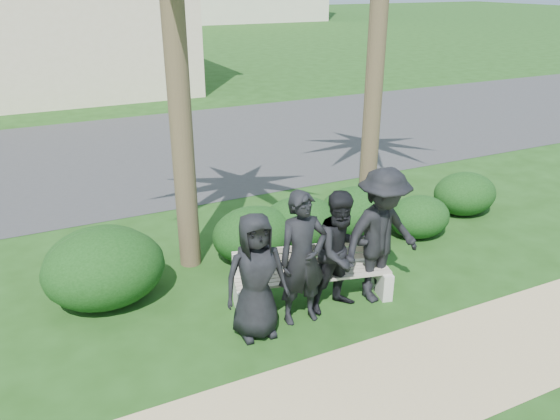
# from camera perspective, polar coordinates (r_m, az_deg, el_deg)

# --- Properties ---
(ground) EXTENTS (160.00, 160.00, 0.00)m
(ground) POSITION_cam_1_polar(r_m,az_deg,el_deg) (7.58, 4.51, -9.44)
(ground) COLOR #1A3C11
(ground) RESTS_ON ground
(footpath) EXTENTS (30.00, 1.60, 0.01)m
(footpath) POSITION_cam_1_polar(r_m,az_deg,el_deg) (6.40, 12.91, -17.07)
(footpath) COLOR tan
(footpath) RESTS_ON ground
(asphalt_street) EXTENTS (160.00, 8.00, 0.01)m
(asphalt_street) POSITION_cam_1_polar(r_m,az_deg,el_deg) (14.47, -11.53, 6.26)
(asphalt_street) COLOR #2D2D30
(asphalt_street) RESTS_ON ground
(park_bench) EXTENTS (2.23, 0.96, 0.74)m
(park_bench) POSITION_cam_1_polar(r_m,az_deg,el_deg) (7.42, 3.37, -7.17)
(park_bench) COLOR #A79D8C
(park_bench) RESTS_ON ground
(man_a) EXTENTS (0.82, 0.56, 1.61)m
(man_a) POSITION_cam_1_polar(r_m,az_deg,el_deg) (6.52, -2.54, -6.95)
(man_a) COLOR black
(man_a) RESTS_ON ground
(man_b) EXTENTS (0.66, 0.45, 1.76)m
(man_b) POSITION_cam_1_polar(r_m,az_deg,el_deg) (6.76, 2.36, -5.08)
(man_b) COLOR black
(man_b) RESTS_ON ground
(man_c) EXTENTS (0.85, 0.69, 1.65)m
(man_c) POSITION_cam_1_polar(r_m,az_deg,el_deg) (7.07, 6.42, -4.36)
(man_c) COLOR black
(man_c) RESTS_ON ground
(man_d) EXTENTS (1.27, 0.81, 1.88)m
(man_d) POSITION_cam_1_polar(r_m,az_deg,el_deg) (7.31, 10.56, -2.68)
(man_d) COLOR black
(man_d) RESTS_ON ground
(hedge_a) EXTENTS (1.52, 1.25, 0.99)m
(hedge_a) POSITION_cam_1_polar(r_m,az_deg,el_deg) (7.92, -18.23, -5.01)
(hedge_a) COLOR black
(hedge_a) RESTS_ON ground
(hedge_b) EXTENTS (1.61, 1.33, 1.05)m
(hedge_b) POSITION_cam_1_polar(r_m,az_deg,el_deg) (7.68, -17.91, -5.61)
(hedge_b) COLOR black
(hedge_b) RESTS_ON ground
(hedge_c) EXTENTS (1.32, 1.09, 0.86)m
(hedge_c) POSITION_cam_1_polar(r_m,az_deg,el_deg) (8.47, -2.76, -2.39)
(hedge_c) COLOR black
(hedge_c) RESTS_ON ground
(hedge_d) EXTENTS (1.31, 1.08, 0.85)m
(hedge_d) POSITION_cam_1_polar(r_m,az_deg,el_deg) (8.86, 2.08, -1.22)
(hedge_d) COLOR black
(hedge_d) RESTS_ON ground
(hedge_e) EXTENTS (1.09, 0.90, 0.71)m
(hedge_e) POSITION_cam_1_polar(r_m,az_deg,el_deg) (9.55, 14.33, -0.56)
(hedge_e) COLOR black
(hedge_e) RESTS_ON ground
(hedge_f) EXTENTS (1.21, 1.00, 0.79)m
(hedge_f) POSITION_cam_1_polar(r_m,az_deg,el_deg) (10.72, 18.76, 1.75)
(hedge_f) COLOR black
(hedge_f) RESTS_ON ground
(hedge_extra) EXTENTS (1.31, 1.08, 0.85)m
(hedge_extra) POSITION_cam_1_polar(r_m,az_deg,el_deg) (9.37, 7.92, -0.04)
(hedge_extra) COLOR black
(hedge_extra) RESTS_ON ground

